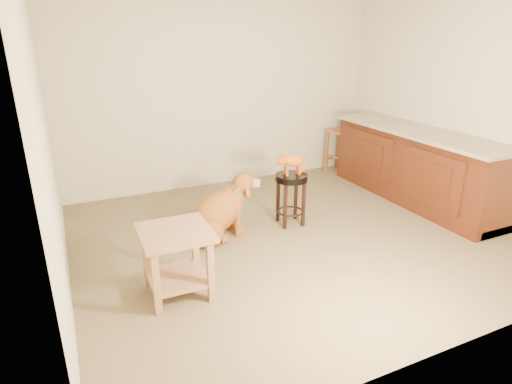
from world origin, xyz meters
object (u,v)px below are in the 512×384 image
wood_stool (340,150)px  side_table (177,252)px  padded_stool (291,189)px  tabby_kitten (291,162)px  golden_retriever (216,215)px

wood_stool → side_table: (-3.20, -2.23, 0.04)m
wood_stool → side_table: size_ratio=1.15×
padded_stool → tabby_kitten: size_ratio=1.33×
padded_stool → wood_stool: (1.66, 1.39, -0.07)m
wood_stool → side_table: 3.90m
wood_stool → golden_retriever: (-2.56, -1.37, -0.09)m
side_table → padded_stool: bearing=28.6°
wood_stool → golden_retriever: bearing=-151.7°
side_table → tabby_kitten: tabby_kitten is taller
padded_stool → golden_retriever: golden_retriever is taller
wood_stool → tabby_kitten: tabby_kitten is taller
padded_stool → tabby_kitten: tabby_kitten is taller
wood_stool → golden_retriever: 2.90m
golden_retriever → wood_stool: bearing=16.6°
padded_stool → tabby_kitten: bearing=168.0°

